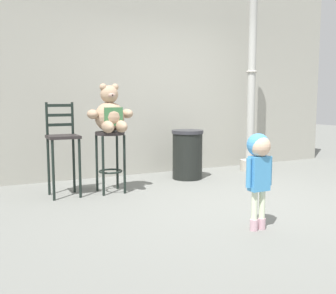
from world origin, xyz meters
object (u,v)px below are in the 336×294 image
bar_stool_with_teddy (110,150)px  bar_chair_empty (63,143)px  child_walking (259,160)px  trash_bin (187,154)px  lamppost (251,104)px  teddy_bear (110,114)px

bar_stool_with_teddy → bar_chair_empty: bar_chair_empty is taller
child_walking → bar_chair_empty: size_ratio=0.77×
bar_stool_with_teddy → bar_chair_empty: 0.59m
trash_bin → child_walking: bearing=-103.7°
child_walking → lamppost: size_ratio=0.31×
bar_chair_empty → child_walking: bearing=-57.7°
teddy_bear → child_walking: (0.74, -1.97, -0.36)m
teddy_bear → child_walking: teddy_bear is taller
bar_stool_with_teddy → child_walking: size_ratio=0.88×
teddy_bear → bar_chair_empty: (-0.57, 0.11, -0.34)m
bar_stool_with_teddy → bar_chair_empty: bearing=172.3°
bar_stool_with_teddy → lamppost: bearing=10.5°
bar_stool_with_teddy → teddy_bear: bearing=-90.0°
lamppost → teddy_bear: bearing=-168.8°
teddy_bear → bar_chair_empty: size_ratio=0.52×
trash_bin → bar_chair_empty: 1.92m
trash_bin → lamppost: lamppost is taller
lamppost → bar_chair_empty: 3.20m
teddy_bear → trash_bin: teddy_bear is taller
lamppost → bar_chair_empty: bearing=-172.7°
child_walking → bar_chair_empty: (-1.31, 2.08, 0.02)m
bar_stool_with_teddy → child_walking: bearing=-69.8°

